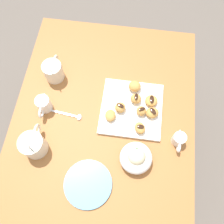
% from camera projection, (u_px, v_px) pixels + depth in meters
% --- Properties ---
extents(ground_plane, '(8.00, 8.00, 0.00)m').
position_uv_depth(ground_plane, '(107.00, 153.00, 1.68)').
color(ground_plane, '#665B51').
extents(dining_table, '(1.02, 0.78, 0.71)m').
position_uv_depth(dining_table, '(104.00, 127.00, 1.14)').
color(dining_table, '#A36633').
rests_on(dining_table, ground_plane).
extents(pastry_plate_square, '(0.26, 0.26, 0.02)m').
position_uv_depth(pastry_plate_square, '(131.00, 109.00, 1.03)').
color(pastry_plate_square, white).
rests_on(pastry_plate_square, dining_table).
extents(coffee_mug_cream_left, '(0.14, 0.10, 0.14)m').
position_uv_depth(coffee_mug_cream_left, '(33.00, 145.00, 0.93)').
color(coffee_mug_cream_left, silver).
rests_on(coffee_mug_cream_left, dining_table).
extents(coffee_mug_cream_right, '(0.12, 0.09, 0.13)m').
position_uv_depth(coffee_mug_cream_right, '(53.00, 71.00, 1.06)').
color(coffee_mug_cream_right, silver).
rests_on(coffee_mug_cream_right, dining_table).
extents(cream_pitcher_white, '(0.10, 0.06, 0.07)m').
position_uv_depth(cream_pitcher_white, '(44.00, 104.00, 1.00)').
color(cream_pitcher_white, white).
rests_on(cream_pitcher_white, dining_table).
extents(ice_cream_bowl, '(0.13, 0.13, 0.09)m').
position_uv_depth(ice_cream_bowl, '(136.00, 158.00, 0.92)').
color(ice_cream_bowl, white).
rests_on(ice_cream_bowl, dining_table).
extents(chocolate_sauce_pitcher, '(0.09, 0.05, 0.06)m').
position_uv_depth(chocolate_sauce_pitcher, '(179.00, 139.00, 0.95)').
color(chocolate_sauce_pitcher, white).
rests_on(chocolate_sauce_pitcher, dining_table).
extents(saucer_sky_left, '(0.19, 0.19, 0.01)m').
position_uv_depth(saucer_sky_left, '(88.00, 184.00, 0.91)').
color(saucer_sky_left, '#66A8DB').
rests_on(saucer_sky_left, dining_table).
extents(loose_spoon_near_saucer, '(0.04, 0.16, 0.01)m').
position_uv_depth(loose_spoon_near_saucer, '(69.00, 115.00, 1.02)').
color(loose_spoon_near_saucer, silver).
rests_on(loose_spoon_near_saucer, dining_table).
extents(beignet_0, '(0.06, 0.06, 0.04)m').
position_uv_depth(beignet_0, '(136.00, 99.00, 1.02)').
color(beignet_0, '#D19347').
rests_on(beignet_0, pastry_plate_square).
extents(chocolate_drizzle_0, '(0.03, 0.02, 0.00)m').
position_uv_depth(chocolate_drizzle_0, '(136.00, 97.00, 1.00)').
color(chocolate_drizzle_0, black).
rests_on(chocolate_drizzle_0, beignet_0).
extents(beignet_1, '(0.07, 0.06, 0.03)m').
position_uv_depth(beignet_1, '(140.00, 128.00, 0.97)').
color(beignet_1, '#D19347').
rests_on(beignet_1, pastry_plate_square).
extents(chocolate_drizzle_1, '(0.02, 0.03, 0.00)m').
position_uv_depth(chocolate_drizzle_1, '(140.00, 127.00, 0.95)').
color(chocolate_drizzle_1, black).
rests_on(chocolate_drizzle_1, beignet_1).
extents(beignet_2, '(0.06, 0.05, 0.03)m').
position_uv_depth(beignet_2, '(110.00, 116.00, 0.99)').
color(beignet_2, '#D19347').
rests_on(beignet_2, pastry_plate_square).
extents(beignet_3, '(0.06, 0.07, 0.03)m').
position_uv_depth(beignet_3, '(152.00, 113.00, 1.00)').
color(beignet_3, '#D19347').
rests_on(beignet_3, pastry_plate_square).
extents(chocolate_drizzle_3, '(0.04, 0.04, 0.00)m').
position_uv_depth(chocolate_drizzle_3, '(153.00, 111.00, 0.98)').
color(chocolate_drizzle_3, black).
rests_on(chocolate_drizzle_3, beignet_3).
extents(beignet_4, '(0.05, 0.05, 0.04)m').
position_uv_depth(beignet_4, '(141.00, 111.00, 1.00)').
color(beignet_4, '#D19347').
rests_on(beignet_4, pastry_plate_square).
extents(chocolate_drizzle_4, '(0.03, 0.03, 0.00)m').
position_uv_depth(chocolate_drizzle_4, '(142.00, 109.00, 0.98)').
color(chocolate_drizzle_4, black).
rests_on(chocolate_drizzle_4, beignet_4).
extents(beignet_5, '(0.05, 0.05, 0.04)m').
position_uv_depth(beignet_5, '(120.00, 107.00, 1.00)').
color(beignet_5, '#D19347').
rests_on(beignet_5, pastry_plate_square).
extents(chocolate_drizzle_5, '(0.03, 0.03, 0.00)m').
position_uv_depth(chocolate_drizzle_5, '(120.00, 106.00, 0.98)').
color(chocolate_drizzle_5, black).
rests_on(chocolate_drizzle_5, beignet_5).
extents(beignet_6, '(0.07, 0.07, 0.03)m').
position_uv_depth(beignet_6, '(151.00, 101.00, 1.02)').
color(beignet_6, '#D19347').
rests_on(beignet_6, pastry_plate_square).
extents(chocolate_drizzle_6, '(0.04, 0.02, 0.00)m').
position_uv_depth(chocolate_drizzle_6, '(152.00, 99.00, 1.01)').
color(chocolate_drizzle_6, black).
rests_on(chocolate_drizzle_6, beignet_6).
extents(beignet_7, '(0.06, 0.07, 0.04)m').
position_uv_depth(beignet_7, '(135.00, 86.00, 1.04)').
color(beignet_7, '#D19347').
rests_on(beignet_7, pastry_plate_square).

